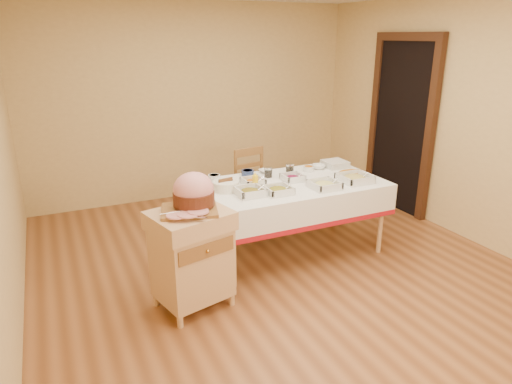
# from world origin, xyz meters

# --- Properties ---
(room_shell) EXTENTS (5.00, 5.00, 5.00)m
(room_shell) POSITION_xyz_m (0.00, 0.00, 1.30)
(room_shell) COLOR brown
(room_shell) RESTS_ON ground
(doorway) EXTENTS (0.09, 1.10, 2.20)m
(doorway) POSITION_xyz_m (2.20, 0.90, 1.11)
(doorway) COLOR black
(doorway) RESTS_ON ground
(dining_table) EXTENTS (1.82, 1.02, 0.76)m
(dining_table) POSITION_xyz_m (0.30, 0.30, 0.60)
(dining_table) COLOR tan
(dining_table) RESTS_ON ground
(butcher_cart) EXTENTS (0.70, 0.63, 0.84)m
(butcher_cart) POSITION_xyz_m (-0.94, -0.26, 0.48)
(butcher_cart) COLOR tan
(butcher_cart) RESTS_ON ground
(dining_chair) EXTENTS (0.48, 0.46, 0.94)m
(dining_chair) POSITION_xyz_m (0.22, 1.01, 0.48)
(dining_chair) COLOR brown
(dining_chair) RESTS_ON ground
(ham_on_board) EXTENTS (0.46, 0.44, 0.31)m
(ham_on_board) POSITION_xyz_m (-0.90, -0.23, 0.98)
(ham_on_board) COLOR brown
(ham_on_board) RESTS_ON butcher_cart
(serving_dish_a) EXTENTS (0.25, 0.25, 0.11)m
(serving_dish_a) POSITION_xyz_m (-0.25, 0.12, 0.79)
(serving_dish_a) COLOR silver
(serving_dish_a) RESTS_ON dining_table
(serving_dish_b) EXTENTS (0.24, 0.24, 0.10)m
(serving_dish_b) POSITION_xyz_m (0.02, 0.06, 0.79)
(serving_dish_b) COLOR silver
(serving_dish_b) RESTS_ON dining_table
(serving_dish_c) EXTENTS (0.26, 0.26, 0.11)m
(serving_dish_c) POSITION_xyz_m (0.49, 0.00, 0.79)
(serving_dish_c) COLOR silver
(serving_dish_c) RESTS_ON dining_table
(serving_dish_d) EXTENTS (0.30, 0.30, 0.11)m
(serving_dish_d) POSITION_xyz_m (0.88, 0.05, 0.80)
(serving_dish_d) COLOR silver
(serving_dish_d) RESTS_ON dining_table
(serving_dish_e) EXTENTS (0.21, 0.20, 0.10)m
(serving_dish_e) POSITION_xyz_m (-0.09, 0.40, 0.79)
(serving_dish_e) COLOR silver
(serving_dish_e) RESTS_ON dining_table
(serving_dish_f) EXTENTS (0.21, 0.20, 0.10)m
(serving_dish_f) POSITION_xyz_m (0.33, 0.35, 0.79)
(serving_dish_f) COLOR silver
(serving_dish_f) RESTS_ON dining_table
(small_bowl_left) EXTENTS (0.12, 0.12, 0.06)m
(small_bowl_left) POSITION_xyz_m (-0.39, 0.69, 0.79)
(small_bowl_left) COLOR silver
(small_bowl_left) RESTS_ON dining_table
(small_bowl_mid) EXTENTS (0.13, 0.13, 0.06)m
(small_bowl_mid) POSITION_xyz_m (-0.01, 0.71, 0.79)
(small_bowl_mid) COLOR navy
(small_bowl_mid) RESTS_ON dining_table
(small_bowl_right) EXTENTS (0.11, 0.11, 0.06)m
(small_bowl_right) POSITION_xyz_m (0.65, 0.57, 0.79)
(small_bowl_right) COLOR silver
(small_bowl_right) RESTS_ON dining_table
(bowl_white_imported) EXTENTS (0.16, 0.16, 0.03)m
(bowl_white_imported) POSITION_xyz_m (0.21, 0.72, 0.78)
(bowl_white_imported) COLOR silver
(bowl_white_imported) RESTS_ON dining_table
(bowl_small_imported) EXTENTS (0.17, 0.17, 0.05)m
(bowl_small_imported) POSITION_xyz_m (0.80, 0.61, 0.78)
(bowl_small_imported) COLOR silver
(bowl_small_imported) RESTS_ON dining_table
(preserve_jar_left) EXTENTS (0.09, 0.09, 0.11)m
(preserve_jar_left) POSITION_xyz_m (0.16, 0.56, 0.81)
(preserve_jar_left) COLOR silver
(preserve_jar_left) RESTS_ON dining_table
(preserve_jar_right) EXTENTS (0.09, 0.09, 0.11)m
(preserve_jar_right) POSITION_xyz_m (0.42, 0.56, 0.81)
(preserve_jar_right) COLOR silver
(preserve_jar_right) RESTS_ON dining_table
(mustard_bottle) EXTENTS (0.05, 0.05, 0.17)m
(mustard_bottle) POSITION_xyz_m (-0.13, 0.26, 0.84)
(mustard_bottle) COLOR yellow
(mustard_bottle) RESTS_ON dining_table
(bread_basket) EXTENTS (0.25, 0.25, 0.11)m
(bread_basket) POSITION_xyz_m (-0.40, 0.35, 0.81)
(bread_basket) COLOR white
(bread_basket) RESTS_ON dining_table
(plate_stack) EXTENTS (0.24, 0.24, 0.07)m
(plate_stack) POSITION_xyz_m (1.01, 0.59, 0.80)
(plate_stack) COLOR silver
(plate_stack) RESTS_ON dining_table
(brass_platter) EXTENTS (0.31, 0.22, 0.04)m
(brass_platter) POSITION_xyz_m (0.98, 0.26, 0.78)
(brass_platter) COLOR #BF8B35
(brass_platter) RESTS_ON dining_table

